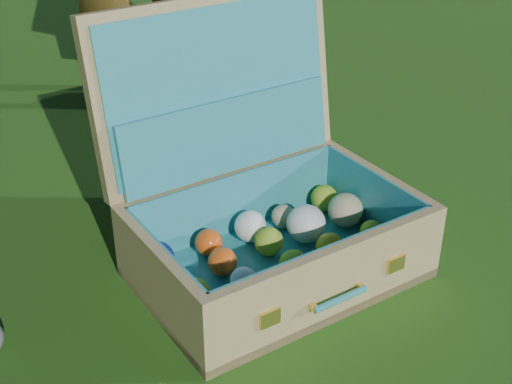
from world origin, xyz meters
name	(u,v)px	position (x,y,z in m)	size (l,w,h in m)	color
ground	(199,253)	(0.00, 0.00, 0.00)	(60.00, 60.00, 0.00)	#215114
suitcase	(258,198)	(0.11, -0.10, 0.17)	(0.66, 0.58, 0.60)	tan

